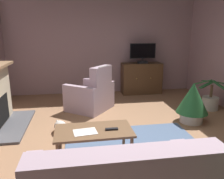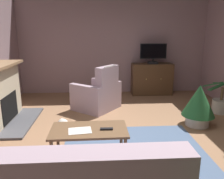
{
  "view_description": "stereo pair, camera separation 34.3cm",
  "coord_description": "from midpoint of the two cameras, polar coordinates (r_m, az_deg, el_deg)",
  "views": [
    {
      "loc": [
        -0.79,
        -3.16,
        1.75
      ],
      "look_at": [
        -0.23,
        0.29,
        0.85
      ],
      "focal_mm": 36.4,
      "sensor_mm": 36.0,
      "label": 1
    },
    {
      "loc": [
        -0.45,
        -3.2,
        1.75
      ],
      "look_at": [
        -0.23,
        0.29,
        0.85
      ],
      "focal_mm": 36.4,
      "sensor_mm": 36.0,
      "label": 2
    }
  ],
  "objects": [
    {
      "name": "television",
      "position": [
        6.45,
        6.2,
        9.17
      ],
      "size": [
        0.73,
        0.2,
        0.55
      ],
      "color": "black",
      "rests_on": "tv_cabinet"
    },
    {
      "name": "folded_newspaper",
      "position": [
        3.05,
        -10.03,
        -10.51
      ],
      "size": [
        0.33,
        0.26,
        0.01
      ],
      "primitive_type": "cube",
      "rotation": [
        0.0,
        0.0,
        0.13
      ],
      "color": "silver",
      "rests_on": "coffee_table"
    },
    {
      "name": "potted_plant_on_hearth_side",
      "position": [
        4.63,
        17.62,
        -2.76
      ],
      "size": [
        0.61,
        0.61,
        0.8
      ],
      "color": "beige",
      "rests_on": "ground_plane"
    },
    {
      "name": "rug_central",
      "position": [
        3.52,
        3.38,
        -15.35
      ],
      "size": [
        2.13,
        1.87,
        0.01
      ],
      "primitive_type": "cube",
      "color": "slate",
      "rests_on": "ground_plane"
    },
    {
      "name": "potted_plant_tall_palm_by_window",
      "position": [
        5.64,
        21.86,
        -2.78
      ],
      "size": [
        0.86,
        0.9,
        0.7
      ],
      "color": "beige",
      "rests_on": "ground_plane"
    },
    {
      "name": "tv_remote",
      "position": [
        3.08,
        -3.33,
        -9.94
      ],
      "size": [
        0.17,
        0.05,
        0.02
      ],
      "primitive_type": "cube",
      "rotation": [
        0.0,
        0.0,
        6.26
      ],
      "color": "black",
      "rests_on": "coffee_table"
    },
    {
      "name": "cat",
      "position": [
        4.16,
        -14.9,
        -9.34
      ],
      "size": [
        0.33,
        0.72,
        0.23
      ],
      "color": "beige",
      "rests_on": "ground_plane"
    },
    {
      "name": "coffee_table",
      "position": [
        3.13,
        -7.78,
        -10.94
      ],
      "size": [
        1.04,
        0.58,
        0.47
      ],
      "color": "brown",
      "rests_on": "ground_plane"
    },
    {
      "name": "armchair_beside_cabinet",
      "position": [
        5.23,
        -7.07,
        -1.55
      ],
      "size": [
        1.2,
        1.21,
        1.04
      ],
      "color": "#AD93A3",
      "rests_on": "ground_plane"
    },
    {
      "name": "ground_plane",
      "position": [
        3.69,
        1.72,
        -14.27
      ],
      "size": [
        5.93,
        7.32,
        0.04
      ],
      "primitive_type": "cube",
      "color": "#936B4C"
    },
    {
      "name": "tv_cabinet",
      "position": [
        6.61,
        5.9,
        2.64
      ],
      "size": [
        1.14,
        0.47,
        0.88
      ],
      "color": "#352315",
      "rests_on": "ground_plane"
    },
    {
      "name": "wall_back",
      "position": [
        6.63,
        -3.86,
        11.47
      ],
      "size": [
        5.93,
        0.1,
        2.85
      ],
      "primitive_type": "cube",
      "color": "gray",
      "rests_on": "ground_plane"
    }
  ]
}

